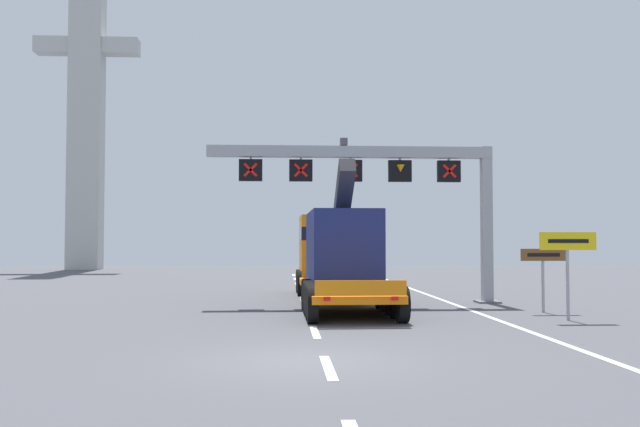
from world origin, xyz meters
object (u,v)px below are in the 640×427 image
overhead_lane_gantry (385,176)px  heavy_haul_truck_orange (336,253)px  bridge_pylon_distant (87,85)px  exit_sign_yellow (568,252)px  tourist_info_sign_brown (543,264)px

overhead_lane_gantry → heavy_haul_truck_orange: size_ratio=0.82×
overhead_lane_gantry → bridge_pylon_distant: bearing=122.2°
overhead_lane_gantry → bridge_pylon_distant: 41.61m
exit_sign_yellow → bridge_pylon_distant: bridge_pylon_distant is taller
exit_sign_yellow → heavy_haul_truck_orange: bearing=133.2°
overhead_lane_gantry → bridge_pylon_distant: (-21.32, 33.92, 11.23)m
overhead_lane_gantry → tourist_info_sign_brown: (4.90, -3.80, -3.39)m
exit_sign_yellow → bridge_pylon_distant: size_ratio=0.09×
heavy_haul_truck_orange → bridge_pylon_distant: bridge_pylon_distant is taller
overhead_lane_gantry → heavy_haul_truck_orange: bearing=153.6°
heavy_haul_truck_orange → exit_sign_yellow: size_ratio=5.15×
tourist_info_sign_brown → exit_sign_yellow: bearing=-93.3°
bridge_pylon_distant → exit_sign_yellow: bearing=-56.9°
overhead_lane_gantry → heavy_haul_truck_orange: overhead_lane_gantry is taller
overhead_lane_gantry → exit_sign_yellow: size_ratio=4.24×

